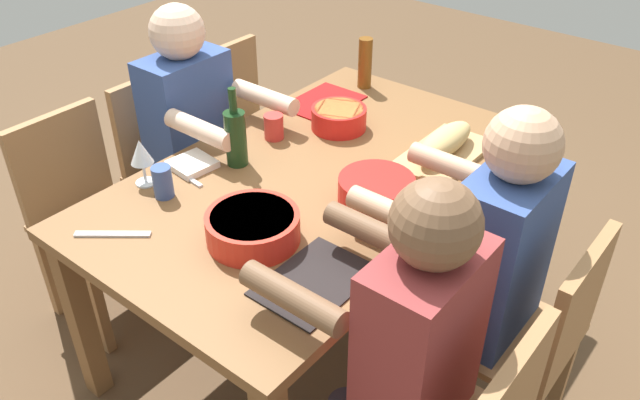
# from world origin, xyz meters

# --- Properties ---
(ground_plane) EXTENTS (8.00, 8.00, 0.00)m
(ground_plane) POSITION_xyz_m (0.00, 0.00, 0.00)
(ground_plane) COLOR brown
(dining_table) EXTENTS (1.63, 1.00, 0.74)m
(dining_table) POSITION_xyz_m (0.00, 0.00, 0.66)
(dining_table) COLOR brown
(dining_table) RESTS_ON ground_plane
(diner_far_right) EXTENTS (0.41, 0.53, 1.20)m
(diner_far_right) POSITION_xyz_m (0.45, 0.64, 0.70)
(diner_far_right) COLOR #2D2D38
(diner_far_right) RESTS_ON ground_plane
(chair_near_left) EXTENTS (0.40, 0.40, 0.85)m
(chair_near_left) POSITION_xyz_m (-0.45, -0.82, 0.48)
(chair_near_left) COLOR #9E7044
(chair_near_left) RESTS_ON ground_plane
(chair_far_center) EXTENTS (0.40, 0.40, 0.85)m
(chair_far_center) POSITION_xyz_m (0.00, 0.82, 0.48)
(chair_far_center) COLOR #9E7044
(chair_far_center) RESTS_ON ground_plane
(diner_far_center) EXTENTS (0.41, 0.53, 1.20)m
(diner_far_center) POSITION_xyz_m (-0.00, 0.64, 0.70)
(diner_far_center) COLOR #2D2D38
(diner_far_center) RESTS_ON ground_plane
(chair_near_center) EXTENTS (0.40, 0.40, 0.85)m
(chair_near_center) POSITION_xyz_m (0.00, -0.82, 0.48)
(chair_near_center) COLOR #9E7044
(chair_near_center) RESTS_ON ground_plane
(diner_near_center) EXTENTS (0.41, 0.53, 1.20)m
(diner_near_center) POSITION_xyz_m (0.00, -0.64, 0.70)
(diner_near_center) COLOR #2D2D38
(diner_near_center) RESTS_ON ground_plane
(chair_near_right) EXTENTS (0.40, 0.40, 0.85)m
(chair_near_right) POSITION_xyz_m (0.45, -0.82, 0.48)
(chair_near_right) COLOR #9E7044
(chair_near_right) RESTS_ON ground_plane
(serving_bowl_greens) EXTENTS (0.25, 0.25, 0.09)m
(serving_bowl_greens) POSITION_xyz_m (0.03, 0.25, 0.79)
(serving_bowl_greens) COLOR red
(serving_bowl_greens) RESTS_ON dining_table
(serving_bowl_fruit) EXTENTS (0.21, 0.21, 0.09)m
(serving_bowl_fruit) POSITION_xyz_m (-0.31, -0.15, 0.79)
(serving_bowl_fruit) COLOR red
(serving_bowl_fruit) RESTS_ON dining_table
(serving_bowl_pasta) EXTENTS (0.28, 0.28, 0.09)m
(serving_bowl_pasta) POSITION_xyz_m (0.42, 0.08, 0.79)
(serving_bowl_pasta) COLOR red
(serving_bowl_pasta) RESTS_ON dining_table
(cutting_board) EXTENTS (0.40, 0.22, 0.02)m
(cutting_board) POSITION_xyz_m (-0.37, 0.28, 0.75)
(cutting_board) COLOR tan
(cutting_board) RESTS_ON dining_table
(bread_loaf) EXTENTS (0.32, 0.11, 0.09)m
(bread_loaf) POSITION_xyz_m (-0.37, 0.28, 0.81)
(bread_loaf) COLOR tan
(bread_loaf) RESTS_ON cutting_board
(wine_bottle) EXTENTS (0.08, 0.08, 0.29)m
(wine_bottle) POSITION_xyz_m (0.13, -0.27, 0.85)
(wine_bottle) COLOR #193819
(wine_bottle) RESTS_ON dining_table
(beer_bottle) EXTENTS (0.06, 0.06, 0.22)m
(beer_bottle) POSITION_xyz_m (-0.69, -0.30, 0.85)
(beer_bottle) COLOR brown
(beer_bottle) RESTS_ON dining_table
(wine_glass) EXTENTS (0.08, 0.08, 0.17)m
(wine_glass) POSITION_xyz_m (0.42, -0.42, 0.86)
(wine_glass) COLOR silver
(wine_glass) RESTS_ON dining_table
(placemat_far_right) EXTENTS (0.32, 0.23, 0.01)m
(placemat_far_right) POSITION_xyz_m (0.45, 0.34, 0.74)
(placemat_far_right) COLOR black
(placemat_far_right) RESTS_ON dining_table
(placemat_near_left) EXTENTS (0.32, 0.23, 0.01)m
(placemat_near_left) POSITION_xyz_m (-0.45, -0.34, 0.74)
(placemat_near_left) COLOR maroon
(placemat_near_left) RESTS_ON dining_table
(cup_near_center) EXTENTS (0.07, 0.07, 0.10)m
(cup_near_center) POSITION_xyz_m (-0.09, -0.30, 0.79)
(cup_near_center) COLOR red
(cup_near_center) RESTS_ON dining_table
(cup_near_right) EXTENTS (0.06, 0.06, 0.11)m
(cup_near_right) POSITION_xyz_m (0.43, -0.31, 0.79)
(cup_near_right) COLOR #334C8C
(cup_near_right) RESTS_ON dining_table
(fork_near_right) EXTENTS (0.04, 0.17, 0.01)m
(fork_near_right) POSITION_xyz_m (0.31, -0.34, 0.74)
(fork_near_right) COLOR silver
(fork_near_right) RESTS_ON dining_table
(carving_knife) EXTENTS (0.16, 0.19, 0.01)m
(carving_knife) POSITION_xyz_m (0.67, -0.27, 0.74)
(carving_knife) COLOR silver
(carving_knife) RESTS_ON dining_table
(napkin_stack) EXTENTS (0.15, 0.15, 0.02)m
(napkin_stack) POSITION_xyz_m (0.25, -0.38, 0.75)
(napkin_stack) COLOR white
(napkin_stack) RESTS_ON dining_table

